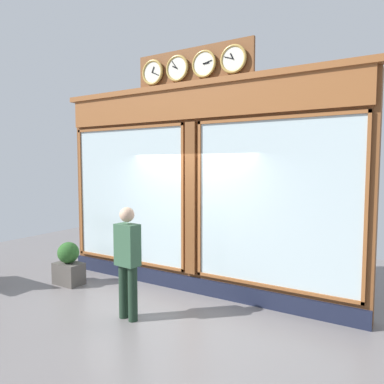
# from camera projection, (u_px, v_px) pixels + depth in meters

# --- Properties ---
(ground_plane) EXTENTS (14.00, 14.00, 0.00)m
(ground_plane) POSITION_uv_depth(u_px,v_px,m) (67.00, 366.00, 4.09)
(ground_plane) COLOR slate
(shop_facade) EXTENTS (6.00, 0.42, 4.33)m
(shop_facade) POSITION_uv_depth(u_px,v_px,m) (196.00, 187.00, 6.44)
(shop_facade) COLOR brown
(shop_facade) RESTS_ON ground_plane
(pedestrian) EXTENTS (0.38, 0.25, 1.69)m
(pedestrian) POSITION_uv_depth(u_px,v_px,m) (128.00, 258.00, 5.26)
(pedestrian) COLOR #1C2F21
(pedestrian) RESTS_ON ground_plane
(planter_box) EXTENTS (0.56, 0.36, 0.42)m
(planter_box) POSITION_uv_depth(u_px,v_px,m) (69.00, 273.00, 6.87)
(planter_box) COLOR #4C4742
(planter_box) RESTS_ON ground_plane
(planter_shrub) EXTENTS (0.41, 0.41, 0.41)m
(planter_shrub) POSITION_uv_depth(u_px,v_px,m) (68.00, 253.00, 6.84)
(planter_shrub) COLOR #285623
(planter_shrub) RESTS_ON planter_box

